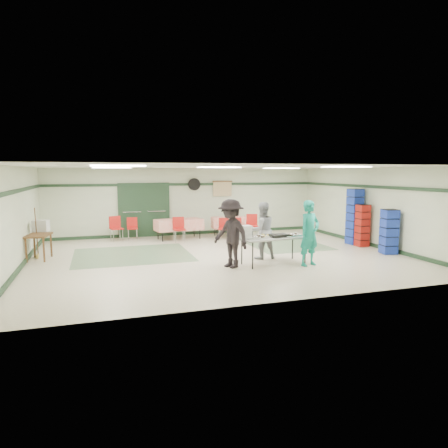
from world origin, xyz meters
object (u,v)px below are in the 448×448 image
object	(u,v)px
serving_table	(274,238)
crate_stack_red	(362,226)
chair_loose_b	(116,226)
volunteer_grey	(262,231)
chair_c	(252,223)
crate_stack_blue_b	(389,232)
dining_table_a	(233,222)
volunteer_dark	(231,234)
chair_b	(224,226)
office_printer	(41,226)
dining_table_b	(179,224)
printer_table	(38,238)
chair_d	(179,227)
chair_loose_a	(132,226)
broom	(36,232)
volunteer_teal	(310,233)
crate_stack_blue_a	(355,217)
chair_a	(236,226)

from	to	relation	value
serving_table	crate_stack_red	bearing A→B (deg)	13.64
chair_loose_b	volunteer_grey	bearing A→B (deg)	-62.60
chair_c	crate_stack_blue_b	size ratio (longest dim) A/B	0.66
dining_table_a	volunteer_grey	bearing A→B (deg)	-90.57
volunteer_dark	chair_b	distance (m)	4.52
chair_b	office_printer	bearing A→B (deg)	-147.31
crate_stack_blue_b	dining_table_b	bearing A→B (deg)	140.30
dining_table_b	chair_b	bearing A→B (deg)	-27.88
serving_table	printer_table	distance (m)	6.81
chair_b	chair_d	size ratio (longest dim) A/B	0.89
dining_table_b	chair_loose_a	bearing A→B (deg)	156.09
broom	chair_c	bearing A→B (deg)	21.37
crate_stack_red	dining_table_b	bearing A→B (deg)	149.10
volunteer_teal	broom	world-z (taller)	volunteer_teal
chair_d	crate_stack_blue_a	world-z (taller)	crate_stack_blue_a
chair_loose_b	broom	xyz separation A→B (m)	(-2.37, -2.35, 0.21)
dining_table_b	crate_stack_blue_b	xyz separation A→B (m)	(5.70, -4.73, 0.13)
printer_table	chair_loose_a	bearing A→B (deg)	52.97
dining_table_a	chair_b	bearing A→B (deg)	-128.86
serving_table	chair_d	world-z (taller)	chair_d
crate_stack_blue_a	dining_table_a	bearing A→B (deg)	139.81
volunteer_grey	chair_b	xyz separation A→B (m)	(-0.04, 3.59, -0.34)
serving_table	dining_table_a	world-z (taller)	dining_table_a
crate_stack_red	chair_loose_b	bearing A→B (deg)	155.23
volunteer_teal	printer_table	distance (m)	7.77
chair_loose_a	crate_stack_blue_b	world-z (taller)	crate_stack_blue_b
dining_table_b	dining_table_a	bearing A→B (deg)	-8.09
dining_table_a	chair_d	distance (m)	2.38
chair_d	broom	size ratio (longest dim) A/B	0.61
volunteer_teal	chair_loose_a	distance (m)	7.23
volunteer_dark	chair_d	world-z (taller)	volunteer_dark
crate_stack_blue_b	office_printer	size ratio (longest dim) A/B	3.24
chair_c	dining_table_a	bearing A→B (deg)	149.84
chair_c	crate_stack_red	xyz separation A→B (m)	(2.92, -2.85, 0.16)
chair_loose_b	crate_stack_blue_a	world-z (taller)	crate_stack_blue_a
printer_table	office_printer	bearing A→B (deg)	98.95
chair_a	crate_stack_blue_a	bearing A→B (deg)	-11.23
volunteer_teal	chair_loose_a	size ratio (longest dim) A/B	2.14
volunteer_grey	chair_d	distance (m)	4.02
chair_loose_b	volunteer_teal	bearing A→B (deg)	-63.56
serving_table	dining_table_b	world-z (taller)	dining_table_b
chair_a	crate_stack_blue_a	world-z (taller)	crate_stack_blue_a
chair_a	crate_stack_blue_b	size ratio (longest dim) A/B	0.58
serving_table	crate_stack_red	xyz separation A→B (m)	(4.00, 1.49, 0.01)
volunteer_dark	chair_loose_a	distance (m)	5.82
office_printer	printer_table	bearing A→B (deg)	-79.24
crate_stack_red	crate_stack_blue_b	size ratio (longest dim) A/B	1.04
crate_stack_red	office_printer	size ratio (longest dim) A/B	3.35
volunteer_teal	crate_stack_red	world-z (taller)	volunteer_teal
chair_a	printer_table	bearing A→B (deg)	-143.05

